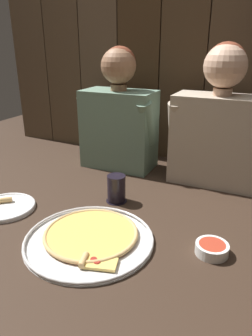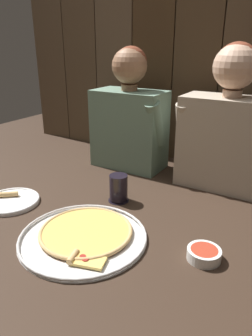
{
  "view_description": "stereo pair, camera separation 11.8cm",
  "coord_description": "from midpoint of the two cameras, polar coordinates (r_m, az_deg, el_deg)",
  "views": [
    {
      "loc": [
        0.45,
        -0.9,
        0.62
      ],
      "look_at": [
        -0.01,
        0.1,
        0.18
      ],
      "focal_mm": 33.86,
      "sensor_mm": 36.0,
      "label": 1
    },
    {
      "loc": [
        0.56,
        -0.84,
        0.62
      ],
      "look_at": [
        -0.01,
        0.1,
        0.18
      ],
      "focal_mm": 33.86,
      "sensor_mm": 36.0,
      "label": 2
    }
  ],
  "objects": [
    {
      "name": "ground_plane",
      "position": [
        1.18,
        0.8,
        -9.85
      ],
      "size": [
        3.2,
        3.2,
        0.0
      ],
      "primitive_type": "plane",
      "color": "#332319"
    },
    {
      "name": "diner_right",
      "position": [
        1.46,
        20.18,
        7.1
      ],
      "size": [
        0.44,
        0.21,
        0.62
      ],
      "color": "#B2A38E",
      "rests_on": "ground"
    },
    {
      "name": "pizza_tray",
      "position": [
        1.1,
        -4.39,
        -11.94
      ],
      "size": [
        0.43,
        0.43,
        0.03
      ],
      "color": "silver",
      "rests_on": "ground"
    },
    {
      "name": "dipping_bowl",
      "position": [
        1.04,
        17.17,
        -14.63
      ],
      "size": [
        0.1,
        0.1,
        0.04
      ],
      "color": "white",
      "rests_on": "ground"
    },
    {
      "name": "drinking_glass",
      "position": [
        1.31,
        1.23,
        -3.74
      ],
      "size": [
        0.09,
        0.09,
        0.11
      ],
      "color": "black",
      "rests_on": "ground"
    },
    {
      "name": "wooden_backdrop_wall",
      "position": [
        1.72,
        15.42,
        25.38
      ],
      "size": [
        2.19,
        0.03,
        1.49
      ],
      "color": "#4F3D2B",
      "rests_on": "ground"
    },
    {
      "name": "dinner_plate",
      "position": [
        1.37,
        -17.76,
        -5.7
      ],
      "size": [
        0.23,
        0.23,
        0.03
      ],
      "color": "white",
      "rests_on": "ground"
    },
    {
      "name": "diner_left",
      "position": [
        1.62,
        2.69,
        9.41
      ],
      "size": [
        0.4,
        0.21,
        0.6
      ],
      "color": "slate",
      "rests_on": "ground"
    }
  ]
}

